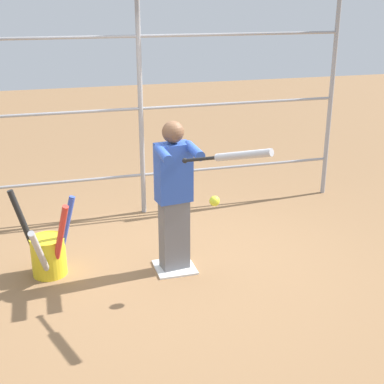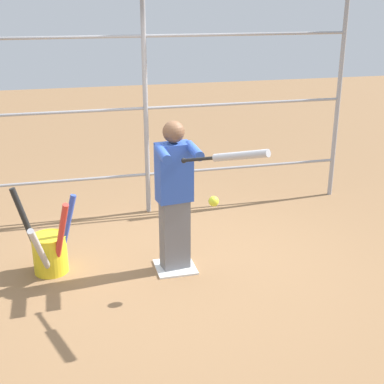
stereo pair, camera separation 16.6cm
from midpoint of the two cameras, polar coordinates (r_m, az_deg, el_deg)
ground_plane at (r=5.57m, az=-2.72°, el=-8.12°), size 24.00×24.00×0.00m
home_plate at (r=5.56m, az=-2.72°, el=-8.03°), size 0.40×0.40×0.02m
fence_backstop at (r=6.60m, az=-6.23°, el=8.83°), size 5.24×0.06×2.70m
batter at (r=5.21m, az=-2.83°, el=-0.09°), size 0.39×0.55×1.54m
baseball_bat_swinging at (r=4.35m, az=3.56°, el=3.87°), size 0.56×0.76×0.29m
softball_in_flight at (r=4.84m, az=1.44°, el=-0.97°), size 0.10×0.10×0.10m
bat_bucket at (r=5.53m, az=-15.91°, el=-6.24°), size 0.63×0.80×0.91m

